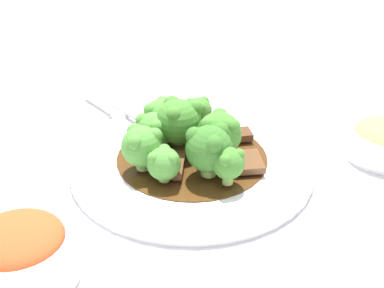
{
  "coord_description": "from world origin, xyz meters",
  "views": [
    {
      "loc": [
        -0.41,
        -0.38,
        0.36
      ],
      "look_at": [
        0.0,
        0.0,
        0.03
      ],
      "focal_mm": 50.0,
      "sensor_mm": 36.0,
      "label": 1
    }
  ],
  "objects_px": {
    "broccoli_floret_5": "(228,163)",
    "broccoli_floret_7": "(164,163)",
    "side_bowl_kimchi": "(19,251)",
    "beef_strip_3": "(246,162)",
    "beef_strip_1": "(169,161)",
    "broccoli_floret_0": "(198,110)",
    "broccoli_floret_1": "(161,116)",
    "main_plate": "(192,161)",
    "broccoli_floret_2": "(142,145)",
    "broccoli_floret_8": "(180,119)",
    "serving_spoon": "(147,123)",
    "broccoli_floret_4": "(219,133)",
    "beef_strip_2": "(209,137)",
    "broccoli_floret_3": "(209,148)",
    "beef_strip_0": "(231,136)",
    "sauce_dish": "(159,95)",
    "broccoli_floret_6": "(154,130)"
  },
  "relations": [
    {
      "from": "broccoli_floret_1",
      "to": "serving_spoon",
      "type": "distance_m",
      "value": 0.04
    },
    {
      "from": "beef_strip_2",
      "to": "broccoli_floret_0",
      "type": "height_order",
      "value": "broccoli_floret_0"
    },
    {
      "from": "broccoli_floret_3",
      "to": "side_bowl_kimchi",
      "type": "bearing_deg",
      "value": 172.02
    },
    {
      "from": "beef_strip_1",
      "to": "broccoli_floret_0",
      "type": "height_order",
      "value": "broccoli_floret_0"
    },
    {
      "from": "main_plate",
      "to": "beef_strip_0",
      "type": "height_order",
      "value": "beef_strip_0"
    },
    {
      "from": "broccoli_floret_2",
      "to": "broccoli_floret_8",
      "type": "bearing_deg",
      "value": 1.86
    },
    {
      "from": "side_bowl_kimchi",
      "to": "sauce_dish",
      "type": "height_order",
      "value": "side_bowl_kimchi"
    },
    {
      "from": "broccoli_floret_0",
      "to": "broccoli_floret_5",
      "type": "distance_m",
      "value": 0.13
    },
    {
      "from": "beef_strip_1",
      "to": "side_bowl_kimchi",
      "type": "distance_m",
      "value": 0.21
    },
    {
      "from": "main_plate",
      "to": "broccoli_floret_2",
      "type": "relative_size",
      "value": 5.55
    },
    {
      "from": "beef_strip_1",
      "to": "broccoli_floret_4",
      "type": "bearing_deg",
      "value": -37.47
    },
    {
      "from": "broccoli_floret_4",
      "to": "broccoli_floret_1",
      "type": "bearing_deg",
      "value": 93.85
    },
    {
      "from": "beef_strip_1",
      "to": "broccoli_floret_6",
      "type": "xyz_separation_m",
      "value": [
        0.01,
        0.04,
        0.02
      ]
    },
    {
      "from": "sauce_dish",
      "to": "broccoli_floret_0",
      "type": "bearing_deg",
      "value": -112.65
    },
    {
      "from": "beef_strip_0",
      "to": "beef_strip_3",
      "type": "relative_size",
      "value": 0.98
    },
    {
      "from": "beef_strip_1",
      "to": "beef_strip_2",
      "type": "distance_m",
      "value": 0.07
    },
    {
      "from": "beef_strip_2",
      "to": "broccoli_floret_6",
      "type": "height_order",
      "value": "broccoli_floret_6"
    },
    {
      "from": "broccoli_floret_8",
      "to": "sauce_dish",
      "type": "xyz_separation_m",
      "value": [
        0.11,
        0.15,
        -0.05
      ]
    },
    {
      "from": "beef_strip_1",
      "to": "broccoli_floret_0",
      "type": "xyz_separation_m",
      "value": [
        0.09,
        0.03,
        0.02
      ]
    },
    {
      "from": "broccoli_floret_7",
      "to": "beef_strip_1",
      "type": "bearing_deg",
      "value": 35.51
    },
    {
      "from": "broccoli_floret_5",
      "to": "broccoli_floret_1",
      "type": "bearing_deg",
      "value": 79.32
    },
    {
      "from": "beef_strip_2",
      "to": "broccoli_floret_8",
      "type": "distance_m",
      "value": 0.05
    },
    {
      "from": "beef_strip_3",
      "to": "beef_strip_2",
      "type": "bearing_deg",
      "value": 81.31
    },
    {
      "from": "side_bowl_kimchi",
      "to": "beef_strip_3",
      "type": "bearing_deg",
      "value": -10.53
    },
    {
      "from": "broccoli_floret_1",
      "to": "sauce_dish",
      "type": "bearing_deg",
      "value": 47.97
    },
    {
      "from": "main_plate",
      "to": "broccoli_floret_0",
      "type": "xyz_separation_m",
      "value": [
        0.05,
        0.04,
        0.04
      ]
    },
    {
      "from": "beef_strip_0",
      "to": "beef_strip_2",
      "type": "bearing_deg",
      "value": 150.63
    },
    {
      "from": "beef_strip_2",
      "to": "broccoli_floret_4",
      "type": "relative_size",
      "value": 1.0
    },
    {
      "from": "broccoli_floret_5",
      "to": "sauce_dish",
      "type": "xyz_separation_m",
      "value": [
        0.13,
        0.25,
        -0.04
      ]
    },
    {
      "from": "broccoli_floret_2",
      "to": "broccoli_floret_6",
      "type": "relative_size",
      "value": 1.1
    },
    {
      "from": "broccoli_floret_5",
      "to": "broccoli_floret_7",
      "type": "xyz_separation_m",
      "value": [
        -0.04,
        0.06,
        -0.0
      ]
    },
    {
      "from": "broccoli_floret_0",
      "to": "broccoli_floret_2",
      "type": "bearing_deg",
      "value": -170.99
    },
    {
      "from": "broccoli_floret_2",
      "to": "broccoli_floret_8",
      "type": "relative_size",
      "value": 0.82
    },
    {
      "from": "side_bowl_kimchi",
      "to": "broccoli_floret_4",
      "type": "bearing_deg",
      "value": -4.23
    },
    {
      "from": "broccoli_floret_2",
      "to": "serving_spoon",
      "type": "bearing_deg",
      "value": 44.98
    },
    {
      "from": "broccoli_floret_4",
      "to": "broccoli_floret_7",
      "type": "relative_size",
      "value": 1.51
    },
    {
      "from": "broccoli_floret_1",
      "to": "side_bowl_kimchi",
      "type": "xyz_separation_m",
      "value": [
        -0.25,
        -0.07,
        -0.02
      ]
    },
    {
      "from": "broccoli_floret_7",
      "to": "side_bowl_kimchi",
      "type": "distance_m",
      "value": 0.18
    },
    {
      "from": "broccoli_floret_4",
      "to": "serving_spoon",
      "type": "relative_size",
      "value": 0.29
    },
    {
      "from": "beef_strip_2",
      "to": "beef_strip_3",
      "type": "xyz_separation_m",
      "value": [
        -0.01,
        -0.07,
        -0.0
      ]
    },
    {
      "from": "broccoli_floret_4",
      "to": "broccoli_floret_5",
      "type": "relative_size",
      "value": 1.39
    },
    {
      "from": "beef_strip_0",
      "to": "broccoli_floret_2",
      "type": "height_order",
      "value": "broccoli_floret_2"
    },
    {
      "from": "main_plate",
      "to": "beef_strip_2",
      "type": "xyz_separation_m",
      "value": [
        0.04,
        0.0,
        0.02
      ]
    },
    {
      "from": "beef_strip_1",
      "to": "broccoli_floret_8",
      "type": "xyz_separation_m",
      "value": [
        0.04,
        0.02,
        0.03
      ]
    },
    {
      "from": "broccoli_floret_5",
      "to": "side_bowl_kimchi",
      "type": "xyz_separation_m",
      "value": [
        -0.23,
        0.06,
        -0.02
      ]
    },
    {
      "from": "beef_strip_2",
      "to": "broccoli_floret_1",
      "type": "relative_size",
      "value": 1.21
    },
    {
      "from": "broccoli_floret_6",
      "to": "sauce_dish",
      "type": "distance_m",
      "value": 0.19
    },
    {
      "from": "beef_strip_2",
      "to": "broccoli_floret_4",
      "type": "xyz_separation_m",
      "value": [
        -0.02,
        -0.04,
        0.03
      ]
    },
    {
      "from": "beef_strip_0",
      "to": "broccoli_floret_1",
      "type": "bearing_deg",
      "value": 129.04
    },
    {
      "from": "main_plate",
      "to": "beef_strip_2",
      "type": "relative_size",
      "value": 4.79
    }
  ]
}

